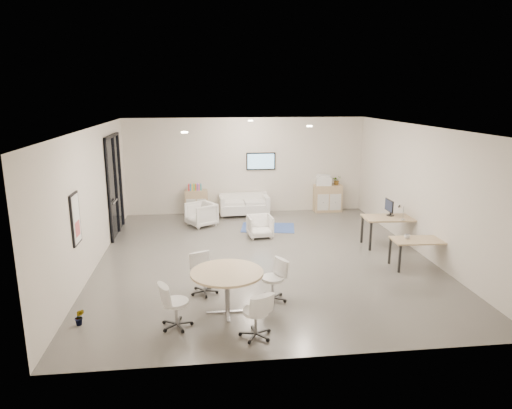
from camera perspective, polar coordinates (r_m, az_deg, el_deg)
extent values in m
cube|color=#5C5853|center=(11.59, 0.93, -8.41)|extent=(8.00, 9.00, 0.80)
cube|color=white|center=(10.74, 1.02, 11.77)|extent=(8.00, 9.00, 0.80)
cube|color=beige|center=(15.78, -1.40, 5.08)|extent=(8.00, 0.80, 3.20)
cube|color=beige|center=(6.37, 6.91, -8.14)|extent=(8.00, 0.80, 3.20)
cube|color=beige|center=(11.29, -21.74, 0.64)|extent=(0.80, 9.00, 3.20)
cube|color=beige|center=(12.36, 21.63, 1.71)|extent=(0.80, 9.00, 3.20)
cube|color=black|center=(13.62, -17.26, 2.34)|extent=(0.02, 1.90, 2.85)
cube|color=black|center=(13.43, -17.60, 8.14)|extent=(0.06, 1.90, 0.08)
cube|color=black|center=(12.74, -17.89, 1.54)|extent=(0.06, 0.08, 2.85)
cube|color=black|center=(14.50, -16.56, 3.04)|extent=(0.06, 0.08, 2.85)
cube|color=black|center=(13.76, -17.07, 2.46)|extent=(0.06, 0.07, 2.85)
cube|color=#B2B2B7|center=(13.25, -17.23, 0.38)|extent=(0.04, 0.60, 0.05)
cube|color=black|center=(9.69, -21.65, -1.69)|extent=(0.04, 0.54, 1.04)
cube|color=white|center=(9.69, -21.52, -1.68)|extent=(0.01, 0.46, 0.96)
cube|color=#D5585B|center=(9.74, -21.40, -2.82)|extent=(0.01, 0.32, 0.30)
cube|color=black|center=(15.39, 0.61, 5.43)|extent=(0.98, 0.05, 0.58)
cube|color=#93D4FF|center=(15.36, 0.62, 5.41)|extent=(0.90, 0.01, 0.50)
cylinder|color=#FFEAC6|center=(9.68, -8.93, 8.91)|extent=(0.14, 0.14, 0.03)
cylinder|color=#FFEAC6|center=(11.48, 6.70, 9.70)|extent=(0.14, 0.14, 0.03)
cylinder|color=#FFEAC6|center=(13.74, -0.69, 10.43)|extent=(0.14, 0.14, 0.03)
cube|color=tan|center=(15.34, -7.45, 0.23)|extent=(0.75, 0.38, 0.85)
cube|color=silver|center=(15.17, -8.10, -0.27)|extent=(0.32, 0.02, 0.51)
cube|color=silver|center=(15.17, -6.80, -0.23)|extent=(0.32, 0.02, 0.51)
cube|color=tan|center=(15.87, 8.94, 0.80)|extent=(0.93, 0.43, 0.93)
cube|color=silver|center=(15.63, 8.39, 0.26)|extent=(0.39, 0.02, 0.56)
cube|color=silver|center=(15.74, 9.89, 0.30)|extent=(0.39, 0.02, 0.56)
cube|color=red|center=(15.23, -8.40, 2.16)|extent=(0.04, 0.14, 0.22)
cube|color=#337FCC|center=(15.23, -8.18, 2.16)|extent=(0.04, 0.14, 0.22)
cube|color=gold|center=(15.23, -7.97, 2.17)|extent=(0.04, 0.14, 0.22)
cube|color=#4CB24C|center=(15.23, -7.76, 2.18)|extent=(0.04, 0.14, 0.22)
cube|color=#CC6619|center=(15.22, -7.55, 2.18)|extent=(0.04, 0.14, 0.22)
cube|color=purple|center=(15.22, -7.34, 2.19)|extent=(0.04, 0.14, 0.22)
cube|color=#E54C7F|center=(15.22, -7.12, 2.19)|extent=(0.04, 0.14, 0.22)
cube|color=teal|center=(15.22, -6.91, 2.20)|extent=(0.04, 0.14, 0.22)
cube|color=white|center=(15.71, 8.44, 2.96)|extent=(0.56, 0.49, 0.29)
cube|color=white|center=(15.68, 8.47, 3.60)|extent=(0.42, 0.36, 0.06)
cube|color=silver|center=(15.20, -1.53, -0.43)|extent=(1.66, 0.90, 0.30)
cube|color=silver|center=(15.44, -1.64, 0.94)|extent=(1.62, 0.27, 0.30)
cube|color=silver|center=(15.12, -4.31, 0.04)|extent=(0.19, 0.81, 0.61)
cube|color=silver|center=(15.25, 1.23, 0.20)|extent=(0.19, 0.81, 0.61)
cube|color=navy|center=(13.86, 1.51, -2.89)|extent=(1.75, 1.32, 0.01)
imported|color=silver|center=(14.07, -6.88, -1.09)|extent=(1.01, 1.03, 0.79)
imported|color=silver|center=(12.89, 0.50, -2.61)|extent=(0.72, 0.68, 0.68)
cube|color=tan|center=(12.59, 16.69, -1.61)|extent=(1.55, 0.84, 0.04)
cube|color=black|center=(12.15, 14.12, -3.92)|extent=(0.05, 0.05, 0.74)
cube|color=black|center=(12.70, 20.05, -3.57)|extent=(0.05, 0.05, 0.74)
cube|color=black|center=(12.72, 13.10, -3.06)|extent=(0.05, 0.05, 0.74)
cube|color=black|center=(13.26, 18.81, -2.77)|extent=(0.05, 0.05, 0.74)
cube|color=tan|center=(11.26, 19.85, -4.22)|extent=(1.32, 0.71, 0.04)
cube|color=black|center=(10.88, 17.50, -6.53)|extent=(0.05, 0.05, 0.64)
cube|color=black|center=(11.41, 23.03, -6.06)|extent=(0.05, 0.05, 0.64)
cube|color=black|center=(11.35, 16.38, -5.60)|extent=(0.05, 0.05, 0.64)
cube|color=black|center=(11.86, 21.73, -5.20)|extent=(0.05, 0.05, 0.64)
cylinder|color=black|center=(12.71, 16.44, -1.30)|extent=(0.20, 0.20, 0.02)
cube|color=black|center=(12.68, 16.47, -0.77)|extent=(0.04, 0.03, 0.24)
cube|color=black|center=(12.63, 16.31, -0.12)|extent=(0.03, 0.50, 0.32)
cylinder|color=tan|center=(8.39, -3.65, -8.51)|extent=(1.34, 1.34, 0.04)
cylinder|color=#B2B2B7|center=(8.56, -3.61, -11.03)|extent=(0.10, 0.10, 0.77)
cube|color=#B2B2B7|center=(8.72, -3.57, -13.24)|extent=(0.78, 0.06, 0.03)
cube|color=#B2B2B7|center=(8.72, -3.57, -13.24)|extent=(0.06, 0.78, 0.03)
imported|color=#3F7F3F|center=(15.82, 10.05, 2.89)|extent=(0.38, 0.40, 0.25)
imported|color=#3F7F3F|center=(8.82, -21.15, -13.47)|extent=(0.18, 0.31, 0.14)
imported|color=white|center=(11.19, 18.39, -3.77)|extent=(0.14, 0.12, 0.13)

